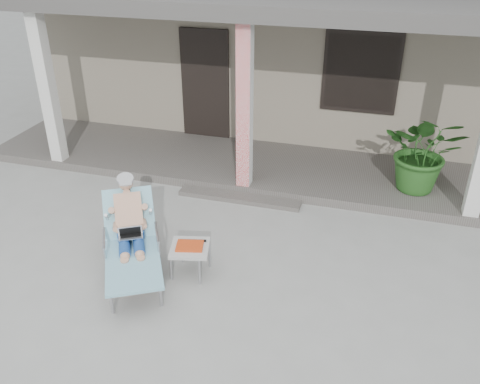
% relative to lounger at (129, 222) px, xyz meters
% --- Properties ---
extents(ground, '(60.00, 60.00, 0.00)m').
position_rel_lounger_xyz_m(ground, '(0.82, 0.27, -0.70)').
color(ground, '#9E9E99').
rests_on(ground, ground).
extents(house, '(10.40, 5.40, 3.30)m').
position_rel_lounger_xyz_m(house, '(0.82, 6.76, 0.97)').
color(house, gray).
rests_on(house, ground).
extents(porch_deck, '(10.00, 2.00, 0.15)m').
position_rel_lounger_xyz_m(porch_deck, '(0.82, 3.27, -0.62)').
color(porch_deck, '#605B56').
rests_on(porch_deck, ground).
extents(porch_overhang, '(10.00, 2.30, 2.85)m').
position_rel_lounger_xyz_m(porch_overhang, '(0.82, 3.21, 2.09)').
color(porch_overhang, silver).
rests_on(porch_overhang, porch_deck).
extents(porch_step, '(2.00, 0.30, 0.07)m').
position_rel_lounger_xyz_m(porch_step, '(0.82, 2.12, -0.66)').
color(porch_step, '#605B56').
rests_on(porch_step, ground).
extents(lounger, '(1.38, 1.78, 1.13)m').
position_rel_lounger_xyz_m(lounger, '(0.00, 0.00, 0.00)').
color(lounger, '#B7B7BC').
rests_on(lounger, ground).
extents(side_table, '(0.58, 0.58, 0.43)m').
position_rel_lounger_xyz_m(side_table, '(0.76, 0.10, -0.33)').
color(side_table, '#B6B6B1').
rests_on(side_table, ground).
extents(potted_palm, '(1.33, 1.19, 1.33)m').
position_rel_lounger_xyz_m(potted_palm, '(3.58, 3.01, 0.12)').
color(potted_palm, '#26591E').
rests_on(potted_palm, porch_deck).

